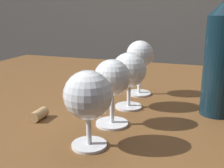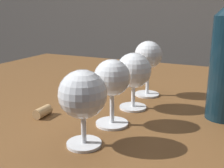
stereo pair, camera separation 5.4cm
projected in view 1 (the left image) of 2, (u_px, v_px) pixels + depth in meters
dining_table at (160, 119)px, 0.78m from camera, size 1.55×0.92×0.70m
wine_glass_cabernet at (88, 97)px, 0.45m from camera, size 0.08×0.08×0.13m
wine_glass_white at (112, 79)px, 0.54m from camera, size 0.07×0.07×0.13m
wine_glass_chardonnay at (129, 71)px, 0.64m from camera, size 0.08×0.08×0.13m
wine_glass_merlot at (140, 56)px, 0.73m from camera, size 0.07×0.07×0.15m
wine_bottle at (222, 55)px, 0.58m from camera, size 0.07×0.07×0.35m
cork at (39, 114)px, 0.59m from camera, size 0.02×0.04×0.02m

